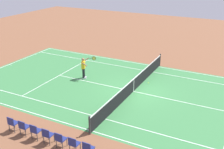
{
  "coord_description": "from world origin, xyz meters",
  "views": [
    {
      "loc": [
        -6.57,
        16.03,
        8.32
      ],
      "look_at": [
        1.75,
        -0.13,
        0.9
      ],
      "focal_mm": 44.0,
      "sensor_mm": 36.0,
      "label": 1
    }
  ],
  "objects_px": {
    "tennis_player_near": "(84,67)",
    "spectator_chair_0": "(88,148)",
    "spectator_chair_2": "(60,139)",
    "spectator_chair_3": "(47,135)",
    "tennis_ball": "(148,83)",
    "spectator_chair_5": "(24,127)",
    "spectator_chair_4": "(35,130)",
    "tennis_net": "(134,85)",
    "spectator_chair_1": "(74,143)",
    "spectator_chair_6": "(12,123)"
  },
  "relations": [
    {
      "from": "spectator_chair_2",
      "to": "spectator_chair_3",
      "type": "distance_m",
      "value": 0.78
    },
    {
      "from": "tennis_net",
      "to": "spectator_chair_0",
      "type": "relative_size",
      "value": 13.3
    },
    {
      "from": "spectator_chair_0",
      "to": "spectator_chair_4",
      "type": "height_order",
      "value": "same"
    },
    {
      "from": "spectator_chair_0",
      "to": "spectator_chair_3",
      "type": "relative_size",
      "value": 1.0
    },
    {
      "from": "tennis_player_near",
      "to": "spectator_chair_5",
      "type": "xyz_separation_m",
      "value": [
        -1.36,
        7.87,
        -0.41
      ]
    },
    {
      "from": "spectator_chair_1",
      "to": "spectator_chair_3",
      "type": "xyz_separation_m",
      "value": [
        1.55,
        0.0,
        0.0
      ]
    },
    {
      "from": "tennis_net",
      "to": "spectator_chair_3",
      "type": "relative_size",
      "value": 13.3
    },
    {
      "from": "spectator_chair_2",
      "to": "spectator_chair_3",
      "type": "bearing_deg",
      "value": 0.0
    },
    {
      "from": "tennis_player_near",
      "to": "tennis_ball",
      "type": "distance_m",
      "value": 5.05
    },
    {
      "from": "tennis_ball",
      "to": "spectator_chair_0",
      "type": "xyz_separation_m",
      "value": [
        -0.46,
        9.22,
        0.49
      ]
    },
    {
      "from": "spectator_chair_5",
      "to": "spectator_chair_1",
      "type": "bearing_deg",
      "value": 180.0
    },
    {
      "from": "tennis_net",
      "to": "spectator_chair_6",
      "type": "xyz_separation_m",
      "value": [
        3.75,
        7.42,
        0.03
      ]
    },
    {
      "from": "spectator_chair_0",
      "to": "spectator_chair_3",
      "type": "distance_m",
      "value": 2.33
    },
    {
      "from": "tennis_player_near",
      "to": "spectator_chair_0",
      "type": "bearing_deg",
      "value": 123.68
    },
    {
      "from": "tennis_net",
      "to": "spectator_chair_1",
      "type": "bearing_deg",
      "value": 91.01
    },
    {
      "from": "spectator_chair_0",
      "to": "spectator_chair_4",
      "type": "xyz_separation_m",
      "value": [
        3.11,
        0.0,
        0.0
      ]
    },
    {
      "from": "tennis_player_near",
      "to": "spectator_chair_6",
      "type": "height_order",
      "value": "tennis_player_near"
    },
    {
      "from": "spectator_chair_0",
      "to": "tennis_player_near",
      "type": "bearing_deg",
      "value": -56.32
    },
    {
      "from": "spectator_chair_2",
      "to": "spectator_chair_3",
      "type": "relative_size",
      "value": 1.0
    },
    {
      "from": "spectator_chair_2",
      "to": "spectator_chair_4",
      "type": "bearing_deg",
      "value": 0.0
    },
    {
      "from": "spectator_chair_3",
      "to": "spectator_chair_5",
      "type": "relative_size",
      "value": 1.0
    },
    {
      "from": "spectator_chair_0",
      "to": "spectator_chair_4",
      "type": "relative_size",
      "value": 1.0
    },
    {
      "from": "tennis_ball",
      "to": "spectator_chair_2",
      "type": "distance_m",
      "value": 9.3
    },
    {
      "from": "tennis_net",
      "to": "tennis_player_near",
      "type": "bearing_deg",
      "value": -5.93
    },
    {
      "from": "tennis_ball",
      "to": "spectator_chair_3",
      "type": "bearing_deg",
      "value": 78.56
    },
    {
      "from": "spectator_chair_1",
      "to": "spectator_chair_3",
      "type": "bearing_deg",
      "value": 0.0
    },
    {
      "from": "tennis_player_near",
      "to": "spectator_chair_5",
      "type": "relative_size",
      "value": 1.93
    },
    {
      "from": "spectator_chair_1",
      "to": "spectator_chair_2",
      "type": "bearing_deg",
      "value": 0.0
    },
    {
      "from": "tennis_player_near",
      "to": "spectator_chair_3",
      "type": "xyz_separation_m",
      "value": [
        -2.91,
        7.87,
        -0.41
      ]
    },
    {
      "from": "spectator_chair_3",
      "to": "spectator_chair_5",
      "type": "xyz_separation_m",
      "value": [
        1.55,
        0.0,
        0.0
      ]
    },
    {
      "from": "spectator_chair_5",
      "to": "spectator_chair_2",
      "type": "bearing_deg",
      "value": 180.0
    },
    {
      "from": "tennis_player_near",
      "to": "spectator_chair_4",
      "type": "relative_size",
      "value": 1.93
    },
    {
      "from": "tennis_player_near",
      "to": "spectator_chair_6",
      "type": "xyz_separation_m",
      "value": [
        -0.59,
        7.87,
        -0.41
      ]
    },
    {
      "from": "tennis_net",
      "to": "spectator_chair_1",
      "type": "xyz_separation_m",
      "value": [
        -0.13,
        7.42,
        0.03
      ]
    },
    {
      "from": "tennis_net",
      "to": "spectator_chair_3",
      "type": "bearing_deg",
      "value": 79.15
    },
    {
      "from": "spectator_chair_3",
      "to": "tennis_player_near",
      "type": "bearing_deg",
      "value": -69.68
    },
    {
      "from": "spectator_chair_1",
      "to": "spectator_chair_5",
      "type": "xyz_separation_m",
      "value": [
        3.11,
        0.0,
        0.0
      ]
    },
    {
      "from": "tennis_ball",
      "to": "spectator_chair_5",
      "type": "distance_m",
      "value": 9.85
    },
    {
      "from": "tennis_net",
      "to": "spectator_chair_4",
      "type": "height_order",
      "value": "tennis_net"
    },
    {
      "from": "spectator_chair_2",
      "to": "spectator_chair_5",
      "type": "bearing_deg",
      "value": 0.0
    },
    {
      "from": "tennis_net",
      "to": "tennis_player_near",
      "type": "xyz_separation_m",
      "value": [
        4.34,
        -0.45,
        0.44
      ]
    },
    {
      "from": "tennis_net",
      "to": "spectator_chair_2",
      "type": "distance_m",
      "value": 7.45
    },
    {
      "from": "tennis_player_near",
      "to": "spectator_chair_2",
      "type": "bearing_deg",
      "value": 115.13
    },
    {
      "from": "spectator_chair_4",
      "to": "spectator_chair_5",
      "type": "distance_m",
      "value": 0.78
    },
    {
      "from": "spectator_chair_0",
      "to": "spectator_chair_6",
      "type": "height_order",
      "value": "same"
    },
    {
      "from": "tennis_ball",
      "to": "spectator_chair_5",
      "type": "relative_size",
      "value": 0.08
    },
    {
      "from": "spectator_chair_6",
      "to": "tennis_net",
      "type": "bearing_deg",
      "value": -116.83
    },
    {
      "from": "spectator_chair_2",
      "to": "spectator_chair_5",
      "type": "distance_m",
      "value": 2.33
    },
    {
      "from": "tennis_player_near",
      "to": "spectator_chair_4",
      "type": "bearing_deg",
      "value": 105.2
    },
    {
      "from": "tennis_ball",
      "to": "spectator_chair_1",
      "type": "relative_size",
      "value": 0.08
    }
  ]
}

